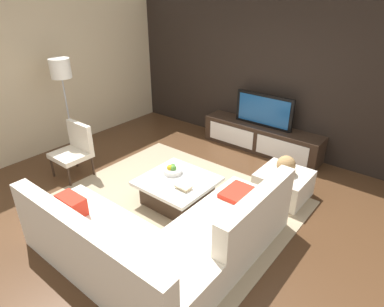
# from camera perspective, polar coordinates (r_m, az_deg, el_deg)

# --- Properties ---
(ground_plane) EXTENTS (14.00, 14.00, 0.00)m
(ground_plane) POSITION_cam_1_polar(r_m,az_deg,el_deg) (4.77, -2.34, -9.29)
(ground_plane) COLOR #4C301C
(feature_wall_back) EXTENTS (6.40, 0.12, 2.80)m
(feature_wall_back) POSITION_cam_1_polar(r_m,az_deg,el_deg) (6.31, 14.11, 13.07)
(feature_wall_back) COLOR black
(feature_wall_back) RESTS_ON ground
(side_wall_left) EXTENTS (0.12, 5.20, 2.80)m
(side_wall_left) POSITION_cam_1_polar(r_m,az_deg,el_deg) (6.69, -23.11, 12.53)
(side_wall_left) COLOR #C6B28E
(side_wall_left) RESTS_ON ground
(area_rug) EXTENTS (3.25, 2.79, 0.01)m
(area_rug) POSITION_cam_1_polar(r_m,az_deg,el_deg) (4.82, -3.25, -8.80)
(area_rug) COLOR tan
(area_rug) RESTS_ON ground
(media_console) EXTENTS (2.28, 0.49, 0.50)m
(media_console) POSITION_cam_1_polar(r_m,az_deg,el_deg) (6.40, 11.79, 2.62)
(media_console) COLOR #332319
(media_console) RESTS_ON ground
(television) EXTENTS (1.12, 0.06, 0.60)m
(television) POSITION_cam_1_polar(r_m,az_deg,el_deg) (6.21, 12.27, 7.26)
(television) COLOR black
(television) RESTS_ON media_console
(sectional_couch) EXTENTS (2.33, 2.32, 0.85)m
(sectional_couch) POSITION_cam_1_polar(r_m,az_deg,el_deg) (3.82, -5.43, -14.52)
(sectional_couch) COLOR beige
(sectional_couch) RESTS_ON ground
(coffee_table) EXTENTS (0.98, 0.95, 0.38)m
(coffee_table) POSITION_cam_1_polar(r_m,az_deg,el_deg) (4.77, -2.51, -6.35)
(coffee_table) COLOR #332319
(coffee_table) RESTS_ON ground
(accent_chair_near) EXTENTS (0.56, 0.52, 0.87)m
(accent_chair_near) POSITION_cam_1_polar(r_m,az_deg,el_deg) (5.68, -19.51, 1.06)
(accent_chair_near) COLOR #332319
(accent_chair_near) RESTS_ON ground
(floor_lamp) EXTENTS (0.34, 0.34, 1.77)m
(floor_lamp) POSITION_cam_1_polar(r_m,az_deg,el_deg) (6.06, -21.59, 12.55)
(floor_lamp) COLOR #A5A5AA
(floor_lamp) RESTS_ON ground
(ottoman) EXTENTS (0.70, 0.70, 0.40)m
(ottoman) POSITION_cam_1_polar(r_m,az_deg,el_deg) (5.08, 15.42, -5.18)
(ottoman) COLOR beige
(ottoman) RESTS_ON ground
(fruit_bowl) EXTENTS (0.28, 0.28, 0.14)m
(fruit_bowl) POSITION_cam_1_polar(r_m,az_deg,el_deg) (4.82, -3.42, -2.83)
(fruit_bowl) COLOR silver
(fruit_bowl) RESTS_ON coffee_table
(decorative_ball) EXTENTS (0.27, 0.27, 0.27)m
(decorative_ball) POSITION_cam_1_polar(r_m,az_deg,el_deg) (4.92, 15.88, -1.87)
(decorative_ball) COLOR #AD8451
(decorative_ball) RESTS_ON ottoman
(book_stack) EXTENTS (0.22, 0.15, 0.05)m
(book_stack) POSITION_cam_1_polar(r_m,az_deg,el_deg) (4.46, -1.46, -5.77)
(book_stack) COLOR #CCB78C
(book_stack) RESTS_ON coffee_table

